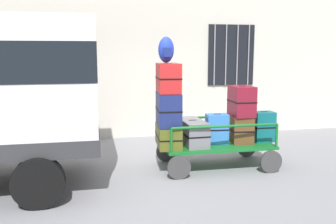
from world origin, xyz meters
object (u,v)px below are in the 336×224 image
(suitcase_center_bottom, at_px, (217,129))
(suitcase_right_bottom, at_px, (263,126))
(suitcase_midleft_bottom, at_px, (192,132))
(backpack, at_px, (166,50))
(suitcase_left_bottom, at_px, (168,136))
(suitcase_left_top, at_px, (168,78))
(suitcase_left_middle, at_px, (168,109))
(suitcase_midright_bottom, at_px, (240,129))
(luggage_cart, at_px, (216,148))
(suitcase_midright_middle, at_px, (242,101))

(suitcase_center_bottom, distance_m, suitcase_right_bottom, 0.90)
(suitcase_midleft_bottom, relative_size, backpack, 2.01)
(suitcase_left_bottom, height_order, suitcase_left_top, suitcase_left_top)
(suitcase_left_middle, bearing_deg, backpack, 104.45)
(backpack, bearing_deg, suitcase_left_top, -73.22)
(suitcase_midleft_bottom, relative_size, suitcase_center_bottom, 1.64)
(suitcase_left_bottom, xyz_separation_m, suitcase_midright_bottom, (1.35, 0.01, 0.06))
(luggage_cart, distance_m, suitcase_left_top, 1.56)
(suitcase_left_bottom, distance_m, suitcase_left_middle, 0.47)
(suitcase_left_top, bearing_deg, suitcase_left_middle, -90.00)
(suitcase_center_bottom, relative_size, backpack, 1.22)
(suitcase_left_top, relative_size, backpack, 1.55)
(backpack, bearing_deg, suitcase_center_bottom, -3.28)
(suitcase_left_middle, relative_size, backpack, 1.62)
(suitcase_left_middle, distance_m, suitcase_left_top, 0.54)
(suitcase_left_bottom, height_order, suitcase_left_middle, suitcase_left_middle)
(suitcase_midleft_bottom, bearing_deg, suitcase_right_bottom, -1.54)
(suitcase_center_bottom, bearing_deg, suitcase_left_bottom, -179.62)
(suitcase_left_middle, relative_size, suitcase_center_bottom, 1.32)
(suitcase_midleft_bottom, bearing_deg, suitcase_left_bottom, -176.38)
(suitcase_left_top, bearing_deg, suitcase_midright_bottom, 0.57)
(suitcase_left_middle, relative_size, suitcase_right_bottom, 1.28)
(suitcase_midleft_bottom, height_order, suitcase_center_bottom, suitcase_center_bottom)
(suitcase_right_bottom, bearing_deg, suitcase_left_bottom, 179.75)
(suitcase_right_bottom, bearing_deg, luggage_cart, 178.58)
(luggage_cart, bearing_deg, suitcase_left_middle, -177.82)
(suitcase_right_bottom, bearing_deg, suitcase_midright_bottom, 178.37)
(luggage_cart, bearing_deg, suitcase_midright_bottom, -1.20)
(luggage_cart, height_order, suitcase_right_bottom, suitcase_right_bottom)
(suitcase_left_top, relative_size, suitcase_midright_middle, 1.23)
(suitcase_left_top, relative_size, suitcase_center_bottom, 1.27)
(suitcase_center_bottom, bearing_deg, suitcase_midleft_bottom, 177.14)
(luggage_cart, relative_size, suitcase_right_bottom, 3.66)
(suitcase_left_top, distance_m, suitcase_right_bottom, 2.02)
(suitcase_left_top, xyz_separation_m, backpack, (-0.02, 0.07, 0.47))
(suitcase_midright_middle, bearing_deg, suitcase_midleft_bottom, 177.09)
(suitcase_midleft_bottom, distance_m, suitcase_right_bottom, 1.35)
(suitcase_left_top, height_order, suitcase_center_bottom, suitcase_left_top)
(suitcase_midright_middle, bearing_deg, suitcase_midright_bottom, 90.00)
(suitcase_center_bottom, height_order, suitcase_right_bottom, suitcase_right_bottom)
(luggage_cart, bearing_deg, suitcase_midright_middle, -4.04)
(suitcase_left_top, bearing_deg, backpack, 106.78)
(suitcase_left_middle, xyz_separation_m, suitcase_right_bottom, (1.79, 0.01, -0.38))
(suitcase_left_middle, bearing_deg, suitcase_midleft_bottom, 6.12)
(suitcase_left_middle, xyz_separation_m, suitcase_center_bottom, (0.90, 0.03, -0.39))
(suitcase_right_bottom, bearing_deg, suitcase_left_middle, -179.62)
(suitcase_left_middle, xyz_separation_m, suitcase_midleft_bottom, (0.45, 0.05, -0.44))
(suitcase_midright_middle, bearing_deg, backpack, 176.82)
(suitcase_left_middle, bearing_deg, suitcase_right_bottom, 0.38)
(suitcase_left_middle, relative_size, suitcase_midright_middle, 1.28)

